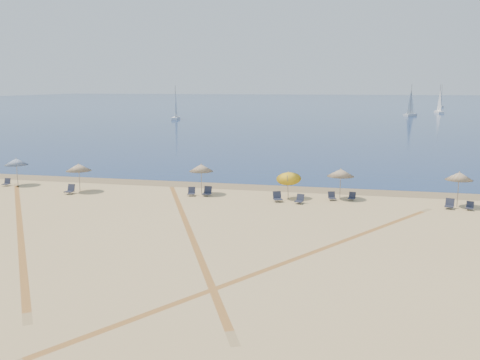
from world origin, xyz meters
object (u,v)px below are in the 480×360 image
object	(u,v)px
chair_4	(277,197)
chair_8	(450,204)
umbrella_0	(16,162)
umbrella_1	(79,167)
umbrella_3	(289,176)
chair_3	(207,192)
chair_6	(332,196)
chair_0	(7,183)
sailboat_2	(441,101)
sailboat_3	(411,107)
chair_1	(70,190)
chair_7	(352,197)
umbrella_5	(459,176)
chair_5	(300,199)
umbrella_4	(341,173)
chair_2	(191,192)
chair_9	(470,206)
sailboat_0	(439,105)
umbrella_2	(201,168)
sailboat_1	(176,109)

from	to	relation	value
chair_4	chair_8	xyz separation A→B (m)	(11.91, 0.41, -0.01)
umbrella_0	umbrella_1	bearing A→B (deg)	-10.95
umbrella_3	chair_3	world-z (taller)	umbrella_3
chair_6	chair_4	bearing A→B (deg)	-176.92
chair_0	sailboat_2	xyz separation A→B (m)	(59.52, 167.92, 2.23)
umbrella_3	sailboat_3	bearing A→B (deg)	80.06
umbrella_0	chair_6	distance (m)	26.39
umbrella_1	chair_1	distance (m)	1.90
chair_8	sailboat_2	bearing A→B (deg)	97.80
umbrella_0	chair_7	world-z (taller)	umbrella_0
chair_6	sailboat_3	world-z (taller)	sailboat_3
umbrella_5	chair_7	size ratio (longest dim) A/B	3.76
chair_3	chair_5	xyz separation A→B (m)	(7.20, -1.01, -0.03)
chair_1	chair_3	distance (m)	10.83
umbrella_0	chair_1	world-z (taller)	umbrella_0
chair_8	umbrella_4	bearing A→B (deg)	-174.92
umbrella_5	sailboat_2	world-z (taller)	sailboat_2
chair_6	chair_7	bearing A→B (deg)	-4.26
umbrella_5	sailboat_2	size ratio (longest dim) A/B	0.31
chair_2	chair_6	distance (m)	10.66
chair_9	sailboat_0	xyz separation A→B (m)	(16.37, 126.93, 2.29)
sailboat_0	umbrella_4	bearing A→B (deg)	-108.70
chair_4	chair_9	size ratio (longest dim) A/B	1.30
umbrella_1	chair_5	distance (m)	17.67
umbrella_4	chair_7	size ratio (longest dim) A/B	3.47
umbrella_1	chair_1	world-z (taller)	umbrella_1
umbrella_0	chair_6	bearing A→B (deg)	0.06
chair_0	chair_4	xyz separation A→B (m)	(23.24, -0.90, 0.04)
chair_9	sailboat_3	world-z (taller)	sailboat_3
umbrella_2	sailboat_2	world-z (taller)	sailboat_2
chair_4	sailboat_3	distance (m)	111.85
sailboat_2	sailboat_3	xyz separation A→B (m)	(-16.53, -58.75, 0.07)
chair_9	sailboat_0	world-z (taller)	sailboat_0
umbrella_1	chair_1	xyz separation A→B (m)	(-0.32, -0.91, -1.64)
chair_7	chair_9	distance (m)	8.00
umbrella_2	chair_9	xyz separation A→B (m)	(19.36, -0.92, -1.83)
sailboat_2	chair_0	bearing A→B (deg)	-93.20
umbrella_2	sailboat_1	xyz separation A→B (m)	(-31.39, 82.40, 0.38)
umbrella_1	chair_2	xyz separation A→B (m)	(9.17, 0.50, -1.67)
chair_5	chair_4	bearing A→B (deg)	-173.68
chair_9	chair_1	bearing A→B (deg)	-161.82
umbrella_1	sailboat_2	xyz separation A→B (m)	(52.22, 168.78, 0.54)
umbrella_2	sailboat_1	size ratio (longest dim) A/B	0.30
chair_7	umbrella_0	bearing A→B (deg)	-166.78
umbrella_1	chair_7	xyz separation A→B (m)	(21.26, 1.59, -1.70)
umbrella_3	chair_0	xyz separation A→B (m)	(-23.89, -0.18, -1.48)
sailboat_3	chair_5	bearing A→B (deg)	-69.84
umbrella_2	sailboat_3	bearing A→B (deg)	76.62
umbrella_0	chair_4	distance (m)	22.56
chair_3	chair_5	world-z (taller)	chair_3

